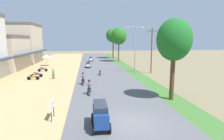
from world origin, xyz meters
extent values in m
plane|color=#7A6B4C|center=(0.00, 0.00, 0.00)|extent=(180.00, 180.00, 0.00)
cube|color=#565659|center=(0.00, 0.00, 0.04)|extent=(9.00, 140.00, 0.08)
cube|color=#3D6B2D|center=(5.70, 0.00, 0.03)|extent=(2.40, 140.00, 0.06)
cube|color=#C6B299|center=(-20.00, 27.92, 3.20)|extent=(8.45, 10.65, 6.40)
cube|color=#2D3847|center=(-15.17, 27.92, 3.08)|extent=(1.20, 10.65, 0.25)
cube|color=#C6B299|center=(-20.00, 39.83, 4.80)|extent=(8.70, 10.97, 9.60)
cube|color=#2D3847|center=(-15.05, 39.83, 3.08)|extent=(1.20, 10.97, 0.25)
cube|color=#59514C|center=(-20.00, 39.83, 9.85)|extent=(8.90, 11.17, 0.50)
cylinder|color=black|center=(-10.19, 16.15, 0.34)|extent=(0.56, 0.06, 0.56)
cylinder|color=black|center=(-11.43, 16.15, 0.34)|extent=(0.56, 0.06, 0.56)
cube|color=#333338|center=(-10.81, 16.15, 0.52)|extent=(1.12, 0.12, 0.12)
ellipsoid|color=orange|center=(-10.73, 16.15, 0.66)|extent=(0.64, 0.28, 0.32)
cube|color=black|center=(-11.09, 16.15, 0.78)|extent=(0.44, 0.20, 0.10)
cylinder|color=#A5A8AD|center=(-10.25, 16.15, 0.61)|extent=(0.26, 0.05, 0.68)
cylinder|color=black|center=(-10.31, 16.15, 0.98)|extent=(0.04, 0.54, 0.04)
cylinder|color=black|center=(-10.19, 18.23, 0.34)|extent=(0.56, 0.06, 0.56)
cylinder|color=black|center=(-11.43, 18.23, 0.34)|extent=(0.56, 0.06, 0.56)
cube|color=#333338|center=(-10.81, 18.23, 0.52)|extent=(1.12, 0.12, 0.12)
ellipsoid|color=#8C1E8C|center=(-10.73, 18.23, 0.66)|extent=(0.64, 0.28, 0.32)
cube|color=black|center=(-11.09, 18.23, 0.78)|extent=(0.44, 0.20, 0.10)
cylinder|color=#A5A8AD|center=(-10.25, 18.23, 0.61)|extent=(0.26, 0.05, 0.68)
cylinder|color=black|center=(-10.31, 18.23, 0.98)|extent=(0.04, 0.54, 0.04)
cylinder|color=black|center=(-10.51, 23.69, 0.34)|extent=(0.56, 0.06, 0.56)
cylinder|color=black|center=(-11.75, 23.69, 0.34)|extent=(0.56, 0.06, 0.56)
cube|color=#333338|center=(-11.13, 23.69, 0.52)|extent=(1.12, 0.12, 0.12)
ellipsoid|color=#8C1E8C|center=(-11.05, 23.69, 0.66)|extent=(0.64, 0.28, 0.32)
cube|color=black|center=(-11.41, 23.69, 0.78)|extent=(0.44, 0.20, 0.10)
cylinder|color=#A5A8AD|center=(-10.57, 23.69, 0.61)|extent=(0.26, 0.05, 0.68)
cylinder|color=black|center=(-10.63, 23.69, 0.98)|extent=(0.04, 0.54, 0.04)
cylinder|color=#262628|center=(-5.49, 0.93, 0.46)|extent=(0.06, 0.06, 0.80)
cylinder|color=#262628|center=(-5.49, 1.93, 0.46)|extent=(0.06, 0.06, 0.80)
cube|color=white|center=(-5.49, 1.43, 1.21)|extent=(0.04, 1.30, 0.70)
cylinder|color=#99999E|center=(-11.91, 31.60, 1.11)|extent=(0.05, 0.05, 2.10)
cone|color=white|center=(-11.91, 31.60, 2.31)|extent=(2.20, 2.20, 0.55)
cylinder|color=#33333D|center=(-8.07, 16.63, 0.47)|extent=(0.14, 0.14, 0.82)
cylinder|color=#33333D|center=(-7.90, 16.70, 0.47)|extent=(0.14, 0.14, 0.82)
ellipsoid|color=#338C3F|center=(-7.99, 16.66, 1.16)|extent=(0.42, 0.36, 0.56)
sphere|color=#9E7556|center=(-7.99, 16.66, 1.57)|extent=(0.22, 0.22, 0.22)
cylinder|color=#4C351E|center=(5.47, 4.71, 2.46)|extent=(0.44, 0.44, 4.81)
ellipsoid|color=#1A6121|center=(5.47, 4.71, 5.99)|extent=(3.35, 3.35, 4.08)
cylinder|color=#4C351E|center=(5.71, 37.35, 2.88)|extent=(0.28, 0.28, 5.64)
ellipsoid|color=#24641C|center=(5.71, 37.35, 6.96)|extent=(4.07, 4.07, 4.57)
cylinder|color=#4C351E|center=(5.51, 46.62, 3.10)|extent=(0.34, 0.34, 6.08)
ellipsoid|color=#216722|center=(5.51, 46.62, 7.36)|extent=(4.53, 4.53, 4.43)
cylinder|color=gray|center=(5.80, 20.44, 4.20)|extent=(0.16, 0.16, 8.28)
cylinder|color=gray|center=(5.10, 20.44, 8.19)|extent=(1.40, 0.08, 0.08)
ellipsoid|color=silver|center=(4.40, 20.44, 8.12)|extent=(0.36, 0.20, 0.14)
cylinder|color=gray|center=(6.50, 20.44, 8.19)|extent=(1.40, 0.08, 0.08)
ellipsoid|color=silver|center=(7.20, 20.44, 8.12)|extent=(0.36, 0.20, 0.14)
cylinder|color=gray|center=(5.80, 40.28, 4.19)|extent=(0.16, 0.16, 8.27)
cylinder|color=gray|center=(5.10, 40.28, 8.18)|extent=(1.40, 0.08, 0.08)
ellipsoid|color=silver|center=(4.40, 40.28, 8.11)|extent=(0.36, 0.20, 0.14)
cylinder|color=gray|center=(6.50, 40.28, 8.18)|extent=(1.40, 0.08, 0.08)
ellipsoid|color=silver|center=(7.20, 40.28, 8.11)|extent=(0.36, 0.20, 0.14)
cylinder|color=gray|center=(5.80, 50.09, 3.73)|extent=(0.16, 0.16, 7.33)
cylinder|color=gray|center=(5.10, 50.09, 7.24)|extent=(1.40, 0.08, 0.08)
ellipsoid|color=silver|center=(4.40, 50.09, 7.17)|extent=(0.36, 0.20, 0.14)
cylinder|color=gray|center=(6.50, 50.09, 7.24)|extent=(1.40, 0.08, 0.08)
ellipsoid|color=silver|center=(7.20, 50.09, 7.17)|extent=(0.36, 0.20, 0.14)
cylinder|color=brown|center=(8.61, 19.67, 4.01)|extent=(0.20, 0.20, 8.01)
cube|color=#473323|center=(8.61, 19.67, 7.51)|extent=(1.80, 0.10, 0.10)
cube|color=navy|center=(-2.01, -0.46, 0.93)|extent=(0.95, 2.40, 0.95)
cube|color=#232B38|center=(-2.01, -0.36, 1.58)|extent=(0.87, 2.00, 0.35)
cylinder|color=black|center=(-2.55, 0.41, 0.42)|extent=(0.12, 0.68, 0.68)
cylinder|color=black|center=(-1.48, 0.41, 0.42)|extent=(0.12, 0.68, 0.68)
cylinder|color=black|center=(-2.55, -1.32, 0.42)|extent=(0.12, 0.68, 0.68)
cylinder|color=black|center=(-1.48, -1.32, 0.42)|extent=(0.12, 0.68, 0.68)
cube|color=#B7BCC1|center=(-2.60, 27.49, 0.66)|extent=(0.84, 1.95, 0.50)
cube|color=#232B38|center=(-2.60, 27.44, 1.11)|extent=(0.77, 1.10, 0.40)
cylinder|color=black|center=(-3.07, 28.19, 0.38)|extent=(0.10, 0.60, 0.60)
cylinder|color=black|center=(-2.13, 28.19, 0.38)|extent=(0.10, 0.60, 0.60)
cylinder|color=black|center=(-3.07, 26.78, 0.38)|extent=(0.10, 0.60, 0.60)
cylinder|color=black|center=(-2.13, 26.78, 0.38)|extent=(0.10, 0.60, 0.60)
cube|color=silver|center=(-1.77, 39.70, 0.66)|extent=(0.84, 1.95, 0.50)
cube|color=#232B38|center=(-1.77, 39.65, 1.11)|extent=(0.77, 1.10, 0.40)
cylinder|color=black|center=(-2.24, 40.41, 0.38)|extent=(0.10, 0.60, 0.60)
cylinder|color=black|center=(-1.30, 40.41, 0.38)|extent=(0.10, 0.60, 0.60)
cylinder|color=black|center=(-2.24, 39.00, 0.38)|extent=(0.10, 0.60, 0.60)
cylinder|color=black|center=(-1.30, 39.00, 0.38)|extent=(0.10, 0.60, 0.60)
cylinder|color=black|center=(-2.65, 8.26, 0.36)|extent=(0.06, 0.56, 0.56)
cylinder|color=black|center=(-2.65, 7.02, 0.36)|extent=(0.06, 0.56, 0.56)
cube|color=#333338|center=(-2.65, 7.64, 0.54)|extent=(0.12, 1.12, 0.12)
ellipsoid|color=silver|center=(-2.65, 7.72, 0.68)|extent=(0.28, 0.64, 0.32)
cube|color=black|center=(-2.65, 7.36, 0.80)|extent=(0.20, 0.44, 0.10)
cylinder|color=#A5A8AD|center=(-2.65, 8.20, 0.63)|extent=(0.05, 0.26, 0.68)
cylinder|color=black|center=(-2.65, 8.14, 1.00)|extent=(0.54, 0.04, 0.04)
ellipsoid|color=#724C8C|center=(-2.65, 7.44, 1.20)|extent=(0.36, 0.28, 0.64)
sphere|color=black|center=(-2.65, 7.48, 1.60)|extent=(0.28, 0.28, 0.28)
cylinder|color=#2D2D38|center=(-2.79, 7.54, 0.56)|extent=(0.12, 0.12, 0.48)
cylinder|color=#2D2D38|center=(-2.51, 7.54, 0.56)|extent=(0.12, 0.12, 0.48)
cylinder|color=black|center=(-3.40, 12.95, 0.36)|extent=(0.06, 0.56, 0.56)
cylinder|color=black|center=(-3.40, 11.71, 0.36)|extent=(0.06, 0.56, 0.56)
cube|color=#333338|center=(-3.40, 12.33, 0.54)|extent=(0.12, 1.12, 0.12)
ellipsoid|color=red|center=(-3.40, 12.41, 0.68)|extent=(0.28, 0.64, 0.32)
cube|color=black|center=(-3.40, 12.05, 0.80)|extent=(0.20, 0.44, 0.10)
cylinder|color=#A5A8AD|center=(-3.40, 12.89, 0.63)|extent=(0.05, 0.26, 0.68)
cylinder|color=black|center=(-3.40, 12.83, 1.00)|extent=(0.54, 0.04, 0.04)
ellipsoid|color=#724C8C|center=(-3.40, 12.13, 1.20)|extent=(0.36, 0.28, 0.64)
sphere|color=black|center=(-3.40, 12.17, 1.60)|extent=(0.28, 0.28, 0.28)
cylinder|color=#2D2D38|center=(-3.54, 12.23, 0.56)|extent=(0.12, 0.12, 0.48)
cylinder|color=#2D2D38|center=(-3.26, 12.23, 0.56)|extent=(0.12, 0.12, 0.48)
cylinder|color=black|center=(-0.68, 19.47, 0.36)|extent=(0.06, 0.56, 0.56)
cylinder|color=black|center=(-0.68, 18.23, 0.36)|extent=(0.06, 0.56, 0.56)
cube|color=#333338|center=(-0.68, 18.85, 0.54)|extent=(0.12, 1.12, 0.12)
ellipsoid|color=#14722D|center=(-0.68, 18.93, 0.68)|extent=(0.28, 0.64, 0.32)
cube|color=black|center=(-0.68, 18.57, 0.80)|extent=(0.20, 0.44, 0.10)
cylinder|color=#A5A8AD|center=(-0.68, 19.41, 0.63)|extent=(0.05, 0.26, 0.68)
cylinder|color=black|center=(-0.68, 19.35, 1.00)|extent=(0.54, 0.04, 0.04)
camera|label=1|loc=(-2.83, -12.36, 5.97)|focal=29.92mm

